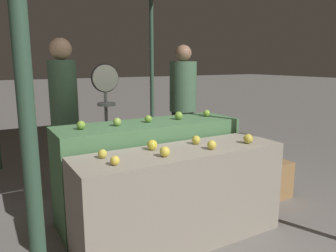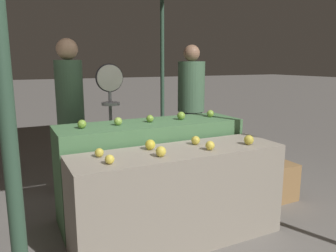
% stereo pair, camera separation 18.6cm
% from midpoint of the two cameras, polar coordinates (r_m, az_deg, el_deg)
% --- Properties ---
extents(ground_plane, '(60.00, 60.00, 0.00)m').
position_cam_midpoint_polar(ground_plane, '(3.09, 0.46, -19.23)').
color(ground_plane, slate).
extents(display_counter_front, '(1.85, 0.55, 0.83)m').
position_cam_midpoint_polar(display_counter_front, '(2.90, 0.47, -12.12)').
color(display_counter_front, gray).
rests_on(display_counter_front, ground_plane).
extents(display_counter_back, '(1.85, 0.55, 0.97)m').
position_cam_midpoint_polar(display_counter_back, '(3.38, -4.74, -7.52)').
color(display_counter_back, '#4C7A4C').
rests_on(display_counter_back, ground_plane).
extents(apple_front_0, '(0.07, 0.07, 0.07)m').
position_cam_midpoint_polar(apple_front_0, '(2.40, -11.43, -5.91)').
color(apple_front_0, yellow).
rests_on(apple_front_0, display_counter_front).
extents(apple_front_1, '(0.08, 0.08, 0.08)m').
position_cam_midpoint_polar(apple_front_1, '(2.56, -2.65, -4.49)').
color(apple_front_1, yellow).
rests_on(apple_front_1, display_counter_front).
extents(apple_front_2, '(0.08, 0.08, 0.08)m').
position_cam_midpoint_polar(apple_front_2, '(2.78, 5.75, -3.30)').
color(apple_front_2, yellow).
rests_on(apple_front_2, display_counter_front).
extents(apple_front_3, '(0.09, 0.09, 0.09)m').
position_cam_midpoint_polar(apple_front_3, '(3.04, 12.09, -2.19)').
color(apple_front_3, gold).
rests_on(apple_front_3, display_counter_front).
extents(apple_front_4, '(0.07, 0.07, 0.07)m').
position_cam_midpoint_polar(apple_front_4, '(2.59, -13.37, -4.74)').
color(apple_front_4, gold).
rests_on(apple_front_4, display_counter_front).
extents(apple_front_5, '(0.09, 0.09, 0.09)m').
position_cam_midpoint_polar(apple_front_5, '(2.76, -4.69, -3.32)').
color(apple_front_5, gold).
rests_on(apple_front_5, display_counter_front).
extents(apple_front_6, '(0.08, 0.08, 0.08)m').
position_cam_midpoint_polar(apple_front_6, '(2.95, 3.13, -2.45)').
color(apple_front_6, gold).
rests_on(apple_front_6, display_counter_front).
extents(apple_back_0, '(0.08, 0.08, 0.08)m').
position_cam_midpoint_polar(apple_back_0, '(3.02, -16.61, 0.14)').
color(apple_back_0, '#7AA338').
rests_on(apple_back_0, display_counter_back).
extents(apple_back_1, '(0.08, 0.08, 0.08)m').
position_cam_midpoint_polar(apple_back_1, '(3.11, -10.55, 0.71)').
color(apple_back_1, '#8EB247').
rests_on(apple_back_1, display_counter_back).
extents(apple_back_2, '(0.07, 0.07, 0.07)m').
position_cam_midpoint_polar(apple_back_2, '(3.25, -5.09, 1.26)').
color(apple_back_2, '#7AA338').
rests_on(apple_back_2, display_counter_back).
extents(apple_back_3, '(0.08, 0.08, 0.08)m').
position_cam_midpoint_polar(apple_back_3, '(3.40, 0.31, 1.82)').
color(apple_back_3, '#7AA338').
rests_on(apple_back_3, display_counter_back).
extents(apple_back_4, '(0.08, 0.08, 0.08)m').
position_cam_midpoint_polar(apple_back_4, '(3.60, 5.30, 2.24)').
color(apple_back_4, '#84AD3D').
rests_on(apple_back_4, display_counter_back).
extents(produce_scale, '(0.31, 0.20, 1.54)m').
position_cam_midpoint_polar(produce_scale, '(3.68, -12.18, 4.18)').
color(produce_scale, '#99999E').
rests_on(produce_scale, ground_plane).
extents(person_vendor_at_scale, '(0.39, 0.39, 1.82)m').
position_cam_midpoint_polar(person_vendor_at_scale, '(3.91, -18.96, 3.44)').
color(person_vendor_at_scale, '#2D2D38').
rests_on(person_vendor_at_scale, ground_plane).
extents(person_customer_left, '(0.47, 0.47, 1.81)m').
position_cam_midpoint_polar(person_customer_left, '(4.89, 1.53, 4.96)').
color(person_customer_left, '#2D2D38').
rests_on(person_customer_left, ground_plane).
extents(wooden_crate_side, '(0.43, 0.43, 0.43)m').
position_cam_midpoint_polar(wooden_crate_side, '(4.06, 15.61, -8.73)').
color(wooden_crate_side, '#9E7547').
rests_on(wooden_crate_side, ground_plane).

